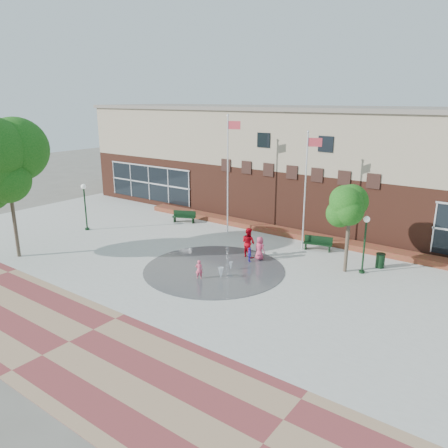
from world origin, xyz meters
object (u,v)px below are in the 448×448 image
Objects in this scene: trash_can at (380,261)px; child_splash at (199,270)px; flagpole_left at (228,169)px; flagpole_right at (306,185)px; tree_big_left at (6,164)px; bench_left at (184,219)px.

child_splash is at bearing -134.79° from trash_can.
child_splash reaches higher than trash_can.
child_splash is (3.89, -8.21, -4.31)m from flagpole_left.
child_splash is (-7.70, -7.75, 0.11)m from trash_can.
flagpole_right is at bearing -136.72° from child_splash.
flagpole_left is 7.71× the size of child_splash.
tree_big_left reaches higher than trash_can.
child_splash is (11.70, 4.07, -5.44)m from tree_big_left.
bench_left is at bearing -74.43° from child_splash.
flagpole_right is 0.94× the size of tree_big_left.
tree_big_left is 7.39× the size of child_splash.
child_splash is (8.42, -8.28, 0.26)m from bench_left.
flagpole_right is 11.61m from bench_left.
trash_can is 23.39m from tree_big_left.
bench_left reaches higher than trash_can.
flagpole_left is 6.35m from flagpole_right.
bench_left is at bearing 178.13° from trash_can.
bench_left is at bearing 156.64° from flagpole_right.
flagpole_right is at bearing -24.63° from bench_left.
flagpole_left is 10.06m from child_splash.
trash_can is at bearing 31.36° from tree_big_left.
flagpole_right is 9.26m from child_splash.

